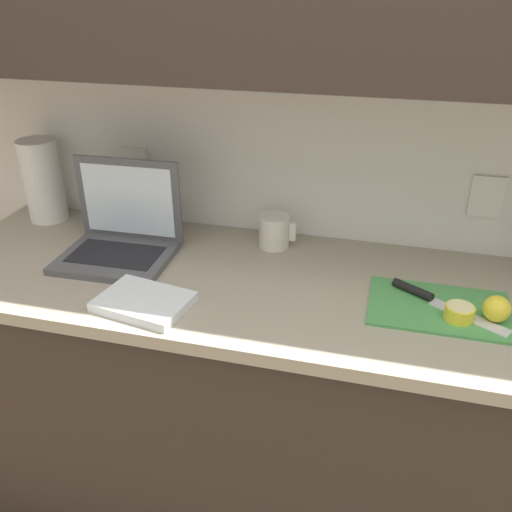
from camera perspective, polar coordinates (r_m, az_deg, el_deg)
name	(u,v)px	position (r m, az deg, el deg)	size (l,w,h in m)	color
wall_back	(421,19)	(1.46, 16.96, 22.76)	(5.20, 0.38, 2.60)	white
counter_unit	(376,427)	(1.71, 12.54, -17.20)	(2.53, 0.62, 0.92)	#332823
laptop	(121,234)	(1.61, -13.99, 2.29)	(0.32, 0.26, 0.27)	#515156
cutting_board	(439,308)	(1.41, 18.75, -5.22)	(0.34, 0.23, 0.01)	#4C9E51
knife	(428,297)	(1.42, 17.65, -4.13)	(0.28, 0.18, 0.02)	silver
lemon_half_cut	(459,312)	(1.37, 20.63, -5.58)	(0.07, 0.07, 0.04)	yellow
lemon_whole_beside	(497,309)	(1.39, 24.00, -5.09)	(0.06, 0.06, 0.06)	yellow
measuring_cup	(274,231)	(1.62, 1.96, 2.63)	(0.11, 0.09, 0.10)	silver
paper_towel_roll	(43,180)	(1.90, -21.52, 7.41)	(0.12, 0.12, 0.27)	white
dish_towel	(144,302)	(1.37, -11.71, -4.75)	(0.22, 0.16, 0.02)	white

